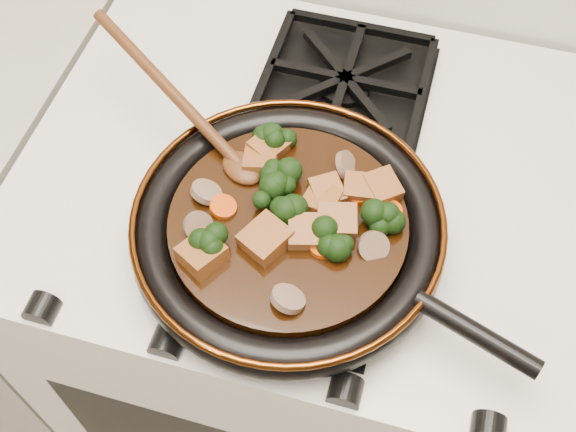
# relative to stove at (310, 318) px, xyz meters

# --- Properties ---
(stove) EXTENTS (0.76, 0.60, 0.90)m
(stove) POSITION_rel_stove_xyz_m (0.00, 0.00, 0.00)
(stove) COLOR beige
(stove) RESTS_ON ground
(burner_grate_front) EXTENTS (0.23, 0.23, 0.03)m
(burner_grate_front) POSITION_rel_stove_xyz_m (0.00, -0.14, 0.46)
(burner_grate_front) COLOR black
(burner_grate_front) RESTS_ON stove
(burner_grate_back) EXTENTS (0.23, 0.23, 0.03)m
(burner_grate_back) POSITION_rel_stove_xyz_m (0.00, 0.14, 0.46)
(burner_grate_back) COLOR black
(burner_grate_back) RESTS_ON stove
(skillet) EXTENTS (0.47, 0.36, 0.05)m
(skillet) POSITION_rel_stove_xyz_m (-0.00, -0.13, 0.49)
(skillet) COLOR black
(skillet) RESTS_ON burner_grate_front
(braising_sauce) EXTENTS (0.27, 0.27, 0.02)m
(braising_sauce) POSITION_rel_stove_xyz_m (-0.01, -0.12, 0.50)
(braising_sauce) COLOR black
(braising_sauce) RESTS_ON skillet
(tofu_cube_0) EXTENTS (0.06, 0.06, 0.03)m
(tofu_cube_0) POSITION_rel_stove_xyz_m (-0.02, -0.16, 0.52)
(tofu_cube_0) COLOR brown
(tofu_cube_0) RESTS_ON braising_sauce
(tofu_cube_1) EXTENTS (0.04, 0.04, 0.03)m
(tofu_cube_1) POSITION_rel_stove_xyz_m (0.06, -0.06, 0.52)
(tofu_cube_1) COLOR brown
(tofu_cube_1) RESTS_ON braising_sauce
(tofu_cube_2) EXTENTS (0.05, 0.05, 0.03)m
(tofu_cube_2) POSITION_rel_stove_xyz_m (0.02, -0.14, 0.52)
(tofu_cube_2) COLOR brown
(tofu_cube_2) RESTS_ON braising_sauce
(tofu_cube_3) EXTENTS (0.05, 0.04, 0.02)m
(tofu_cube_3) POSITION_rel_stove_xyz_m (0.03, -0.09, 0.52)
(tofu_cube_3) COLOR brown
(tofu_cube_3) RESTS_ON braising_sauce
(tofu_cube_4) EXTENTS (0.06, 0.06, 0.03)m
(tofu_cube_4) POSITION_rel_stove_xyz_m (-0.08, -0.20, 0.52)
(tofu_cube_4) COLOR brown
(tofu_cube_4) RESTS_ON braising_sauce
(tofu_cube_5) EXTENTS (0.05, 0.05, 0.03)m
(tofu_cube_5) POSITION_rel_stove_xyz_m (0.09, -0.06, 0.52)
(tofu_cube_5) COLOR brown
(tofu_cube_5) RESTS_ON braising_sauce
(tofu_cube_6) EXTENTS (0.05, 0.05, 0.03)m
(tofu_cube_6) POSITION_rel_stove_xyz_m (-0.06, -0.04, 0.52)
(tofu_cube_6) COLOR brown
(tofu_cube_6) RESTS_ON braising_sauce
(tofu_cube_7) EXTENTS (0.05, 0.05, 0.03)m
(tofu_cube_7) POSITION_rel_stove_xyz_m (-0.06, -0.06, 0.52)
(tofu_cube_7) COLOR brown
(tofu_cube_7) RESTS_ON braising_sauce
(tofu_cube_8) EXTENTS (0.05, 0.05, 0.03)m
(tofu_cube_8) POSITION_rel_stove_xyz_m (0.03, -0.08, 0.52)
(tofu_cube_8) COLOR brown
(tofu_cube_8) RESTS_ON braising_sauce
(tofu_cube_9) EXTENTS (0.05, 0.05, 0.03)m
(tofu_cube_9) POSITION_rel_stove_xyz_m (0.05, -0.12, 0.52)
(tofu_cube_9) COLOR brown
(tofu_cube_9) RESTS_ON braising_sauce
(broccoli_floret_0) EXTENTS (0.07, 0.08, 0.06)m
(broccoli_floret_0) POSITION_rel_stove_xyz_m (-0.05, -0.02, 0.52)
(broccoli_floret_0) COLOR black
(broccoli_floret_0) RESTS_ON braising_sauce
(broccoli_floret_1) EXTENTS (0.09, 0.08, 0.07)m
(broccoli_floret_1) POSITION_rel_stove_xyz_m (-0.00, -0.11, 0.52)
(broccoli_floret_1) COLOR black
(broccoli_floret_1) RESTS_ON braising_sauce
(broccoli_floret_2) EXTENTS (0.08, 0.08, 0.07)m
(broccoli_floret_2) POSITION_rel_stove_xyz_m (0.09, -0.10, 0.52)
(broccoli_floret_2) COLOR black
(broccoli_floret_2) RESTS_ON braising_sauce
(broccoli_floret_3) EXTENTS (0.09, 0.09, 0.07)m
(broccoli_floret_3) POSITION_rel_stove_xyz_m (-0.03, -0.08, 0.52)
(broccoli_floret_3) COLOR black
(broccoli_floret_3) RESTS_ON braising_sauce
(broccoli_floret_4) EXTENTS (0.08, 0.08, 0.06)m
(broccoli_floret_4) POSITION_rel_stove_xyz_m (-0.08, -0.18, 0.52)
(broccoli_floret_4) COLOR black
(broccoli_floret_4) RESTS_ON braising_sauce
(broccoli_floret_5) EXTENTS (0.07, 0.07, 0.07)m
(broccoli_floret_5) POSITION_rel_stove_xyz_m (-0.03, -0.11, 0.52)
(broccoli_floret_5) COLOR black
(broccoli_floret_5) RESTS_ON braising_sauce
(broccoli_floret_6) EXTENTS (0.08, 0.09, 0.07)m
(broccoli_floret_6) POSITION_rel_stove_xyz_m (0.05, -0.14, 0.52)
(broccoli_floret_6) COLOR black
(broccoli_floret_6) RESTS_ON braising_sauce
(carrot_coin_0) EXTENTS (0.03, 0.03, 0.01)m
(carrot_coin_0) POSITION_rel_stove_xyz_m (0.04, -0.15, 0.51)
(carrot_coin_0) COLOR #BB3A05
(carrot_coin_0) RESTS_ON braising_sauce
(carrot_coin_1) EXTENTS (0.03, 0.03, 0.01)m
(carrot_coin_1) POSITION_rel_stove_xyz_m (0.06, -0.07, 0.51)
(carrot_coin_1) COLOR #BB3A05
(carrot_coin_1) RESTS_ON braising_sauce
(carrot_coin_2) EXTENTS (0.03, 0.03, 0.01)m
(carrot_coin_2) POSITION_rel_stove_xyz_m (0.10, -0.08, 0.51)
(carrot_coin_2) COLOR #BB3A05
(carrot_coin_2) RESTS_ON braising_sauce
(carrot_coin_3) EXTENTS (0.03, 0.03, 0.01)m
(carrot_coin_3) POSITION_rel_stove_xyz_m (-0.08, -0.13, 0.51)
(carrot_coin_3) COLOR #BB3A05
(carrot_coin_3) RESTS_ON braising_sauce
(mushroom_slice_0) EXTENTS (0.05, 0.05, 0.02)m
(mushroom_slice_0) POSITION_rel_stove_xyz_m (0.02, -0.22, 0.52)
(mushroom_slice_0) COLOR brown
(mushroom_slice_0) RESTS_ON braising_sauce
(mushroom_slice_1) EXTENTS (0.03, 0.04, 0.03)m
(mushroom_slice_1) POSITION_rel_stove_xyz_m (0.04, -0.04, 0.52)
(mushroom_slice_1) COLOR brown
(mushroom_slice_1) RESTS_ON braising_sauce
(mushroom_slice_2) EXTENTS (0.05, 0.04, 0.03)m
(mushroom_slice_2) POSITION_rel_stove_xyz_m (0.09, -0.13, 0.52)
(mushroom_slice_2) COLOR brown
(mushroom_slice_2) RESTS_ON braising_sauce
(mushroom_slice_3) EXTENTS (0.05, 0.05, 0.02)m
(mushroom_slice_3) POSITION_rel_stove_xyz_m (-0.11, -0.12, 0.52)
(mushroom_slice_3) COLOR brown
(mushroom_slice_3) RESTS_ON braising_sauce
(mushroom_slice_4) EXTENTS (0.04, 0.04, 0.03)m
(mushroom_slice_4) POSITION_rel_stove_xyz_m (-0.10, -0.16, 0.52)
(mushroom_slice_4) COLOR brown
(mushroom_slice_4) RESTS_ON braising_sauce
(wooden_spoon) EXTENTS (0.16, 0.11, 0.28)m
(wooden_spoon) POSITION_rel_stove_xyz_m (-0.15, -0.03, 0.53)
(wooden_spoon) COLOR #47240F
(wooden_spoon) RESTS_ON braising_sauce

